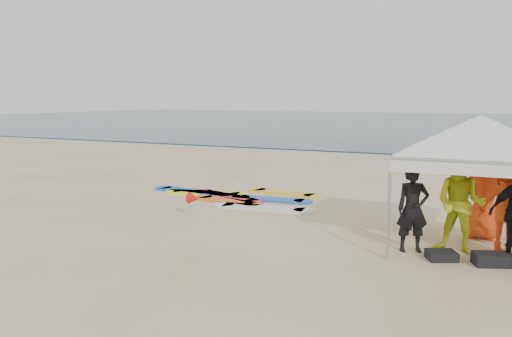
{
  "coord_description": "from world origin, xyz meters",
  "views": [
    {
      "loc": [
        5.01,
        -8.21,
        2.86
      ],
      "look_at": [
        -0.16,
        2.6,
        1.2
      ],
      "focal_mm": 35.0,
      "sensor_mm": 36.0,
      "label": 1
    }
  ],
  "objects_px": {
    "surfboard_spread": "(236,197)",
    "marker_pennant": "(194,198)",
    "person_orange_b": "(484,195)",
    "canopy_tent": "(481,115)",
    "person_black_a": "(413,209)",
    "person_orange_a": "(508,206)",
    "person_yellow": "(460,204)"
  },
  "relations": [
    {
      "from": "surfboard_spread",
      "to": "marker_pennant",
      "type": "bearing_deg",
      "value": -84.91
    },
    {
      "from": "person_orange_b",
      "to": "canopy_tent",
      "type": "relative_size",
      "value": 0.47
    },
    {
      "from": "surfboard_spread",
      "to": "person_black_a",
      "type": "bearing_deg",
      "value": -29.77
    },
    {
      "from": "marker_pennant",
      "to": "person_orange_a",
      "type": "bearing_deg",
      "value": 2.1
    },
    {
      "from": "person_yellow",
      "to": "canopy_tent",
      "type": "relative_size",
      "value": 0.48
    },
    {
      "from": "person_yellow",
      "to": "surfboard_spread",
      "type": "relative_size",
      "value": 0.36
    },
    {
      "from": "person_yellow",
      "to": "person_orange_b",
      "type": "bearing_deg",
      "value": 84.39
    },
    {
      "from": "canopy_tent",
      "to": "surfboard_spread",
      "type": "relative_size",
      "value": 0.75
    },
    {
      "from": "person_yellow",
      "to": "person_orange_a",
      "type": "bearing_deg",
      "value": 38.35
    },
    {
      "from": "person_orange_a",
      "to": "marker_pennant",
      "type": "distance_m",
      "value": 6.77
    },
    {
      "from": "surfboard_spread",
      "to": "person_orange_b",
      "type": "bearing_deg",
      "value": -13.27
    },
    {
      "from": "person_orange_b",
      "to": "marker_pennant",
      "type": "distance_m",
      "value": 6.44
    },
    {
      "from": "person_orange_b",
      "to": "surfboard_spread",
      "type": "distance_m",
      "value": 6.81
    },
    {
      "from": "person_orange_a",
      "to": "person_black_a",
      "type": "bearing_deg",
      "value": 50.97
    },
    {
      "from": "person_orange_a",
      "to": "marker_pennant",
      "type": "xyz_separation_m",
      "value": [
        -6.76,
        -0.25,
        -0.4
      ]
    },
    {
      "from": "person_orange_a",
      "to": "surfboard_spread",
      "type": "distance_m",
      "value": 7.43
    },
    {
      "from": "person_black_a",
      "to": "person_orange_a",
      "type": "distance_m",
      "value": 1.76
    },
    {
      "from": "person_yellow",
      "to": "surfboard_spread",
      "type": "distance_m",
      "value": 6.85
    },
    {
      "from": "person_black_a",
      "to": "person_yellow",
      "type": "bearing_deg",
      "value": -5.66
    },
    {
      "from": "person_orange_a",
      "to": "person_orange_b",
      "type": "distance_m",
      "value": 0.93
    },
    {
      "from": "person_orange_a",
      "to": "canopy_tent",
      "type": "distance_m",
      "value": 1.76
    },
    {
      "from": "person_black_a",
      "to": "marker_pennant",
      "type": "height_order",
      "value": "person_black_a"
    },
    {
      "from": "marker_pennant",
      "to": "surfboard_spread",
      "type": "xyz_separation_m",
      "value": [
        -0.23,
        2.63,
        -0.46
      ]
    },
    {
      "from": "person_black_a",
      "to": "surfboard_spread",
      "type": "relative_size",
      "value": 0.31
    },
    {
      "from": "person_black_a",
      "to": "canopy_tent",
      "type": "height_order",
      "value": "canopy_tent"
    },
    {
      "from": "person_orange_b",
      "to": "marker_pennant",
      "type": "bearing_deg",
      "value": 16.83
    },
    {
      "from": "person_orange_a",
      "to": "person_orange_b",
      "type": "xyz_separation_m",
      "value": [
        -0.42,
        0.83,
        0.02
      ]
    },
    {
      "from": "person_orange_b",
      "to": "canopy_tent",
      "type": "xyz_separation_m",
      "value": [
        -0.13,
        -0.81,
        1.65
      ]
    },
    {
      "from": "person_orange_a",
      "to": "canopy_tent",
      "type": "xyz_separation_m",
      "value": [
        -0.55,
        0.02,
        1.67
      ]
    },
    {
      "from": "person_black_a",
      "to": "person_orange_b",
      "type": "relative_size",
      "value": 0.89
    },
    {
      "from": "person_orange_b",
      "to": "person_yellow",
      "type": "bearing_deg",
      "value": 79.96
    },
    {
      "from": "person_yellow",
      "to": "person_orange_a",
      "type": "distance_m",
      "value": 0.9
    }
  ]
}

